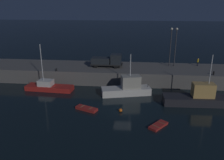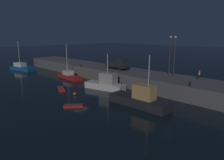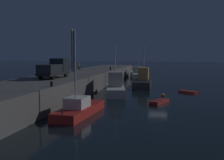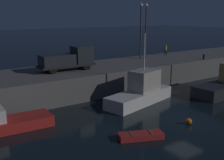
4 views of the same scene
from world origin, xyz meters
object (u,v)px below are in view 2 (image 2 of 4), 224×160
at_px(utility_truck, 118,64).
at_px(dockworker, 199,74).
at_px(fishing_trawler_green, 140,99).
at_px(rowboat_white_mid, 61,89).
at_px(mooring_buoy_near, 75,94).
at_px(bollard_central, 190,84).
at_px(bollard_west, 81,66).
at_px(fishing_trawler_red, 22,67).
at_px(lamp_post_east, 175,53).
at_px(dinghy_orange_near, 73,106).
at_px(lamp_post_west, 170,52).
at_px(fishing_boat_orange, 106,83).
at_px(fishing_boat_white, 69,76).

xyz_separation_m(utility_truck, dockworker, (17.52, 2.63, -0.36)).
bearing_deg(fishing_trawler_green, rowboat_white_mid, -167.23).
xyz_separation_m(mooring_buoy_near, bollard_central, (15.40, 10.63, 2.66)).
bearing_deg(bollard_central, utility_truck, 170.12).
height_order(rowboat_white_mid, bollard_west, bollard_west).
relative_size(fishing_trawler_red, rowboat_white_mid, 2.72).
distance_m(lamp_post_east, bollard_central, 8.93).
relative_size(dinghy_orange_near, mooring_buoy_near, 5.68).
bearing_deg(lamp_post_east, lamp_post_west, -177.36).
xyz_separation_m(dinghy_orange_near, mooring_buoy_near, (-4.92, 3.52, 0.10)).
bearing_deg(lamp_post_east, bollard_west, -165.49).
height_order(fishing_boat_orange, mooring_buoy_near, fishing_boat_orange).
relative_size(rowboat_white_mid, bollard_central, 5.17).
xyz_separation_m(fishing_boat_white, rowboat_white_mid, (8.12, -7.06, -0.44)).
xyz_separation_m(mooring_buoy_near, dockworker, (14.11, 16.54, 3.22)).
bearing_deg(utility_truck, dockworker, 8.55).
bearing_deg(lamp_post_east, rowboat_white_mid, -132.31).
bearing_deg(fishing_boat_orange, rowboat_white_mid, -130.93).
xyz_separation_m(fishing_trawler_red, fishing_boat_white, (19.82, 3.51, -0.15)).
distance_m(dinghy_orange_near, bollard_central, 17.82).
bearing_deg(fishing_boat_white, bollard_central, 6.81).
height_order(fishing_boat_orange, rowboat_white_mid, fishing_boat_orange).
bearing_deg(dinghy_orange_near, lamp_post_west, 79.56).
distance_m(lamp_post_east, dockworker, 5.85).
bearing_deg(dinghy_orange_near, rowboat_white_mid, 159.30).
height_order(utility_truck, bollard_central, utility_truck).
bearing_deg(bollard_central, fishing_boat_white, -173.19).
distance_m(fishing_boat_orange, lamp_post_west, 13.39).
bearing_deg(fishing_trawler_green, lamp_post_east, 98.77).
height_order(fishing_boat_white, lamp_post_east, lamp_post_east).
relative_size(dinghy_orange_near, bollard_west, 5.88).
height_order(lamp_post_west, bollard_central, lamp_post_west).
xyz_separation_m(rowboat_white_mid, utility_truck, (1.46, 13.72, 3.64)).
distance_m(fishing_trawler_green, lamp_post_east, 13.56).
xyz_separation_m(fishing_boat_white, utility_truck, (9.58, 6.67, 3.20)).
distance_m(fishing_boat_orange, lamp_post_east, 13.99).
bearing_deg(fishing_trawler_green, bollard_west, 164.92).
xyz_separation_m(dinghy_orange_near, lamp_post_east, (4.52, 19.43, 6.81)).
bearing_deg(dockworker, dinghy_orange_near, -114.61).
height_order(fishing_trawler_red, mooring_buoy_near, fishing_trawler_red).
distance_m(fishing_trawler_red, fishing_boat_orange, 33.67).
bearing_deg(utility_truck, dinghy_orange_near, -64.44).
height_order(fishing_trawler_red, rowboat_white_mid, fishing_trawler_red).
bearing_deg(dockworker, fishing_boat_orange, -143.49).
distance_m(mooring_buoy_near, bollard_central, 18.90).
xyz_separation_m(fishing_trawler_green, bollard_west, (-23.75, 6.40, 1.79)).
bearing_deg(bollard_central, fishing_trawler_red, -171.86).
distance_m(fishing_trawler_red, utility_truck, 31.26).
bearing_deg(bollard_west, lamp_post_west, 15.03).
height_order(utility_truck, dockworker, utility_truck).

